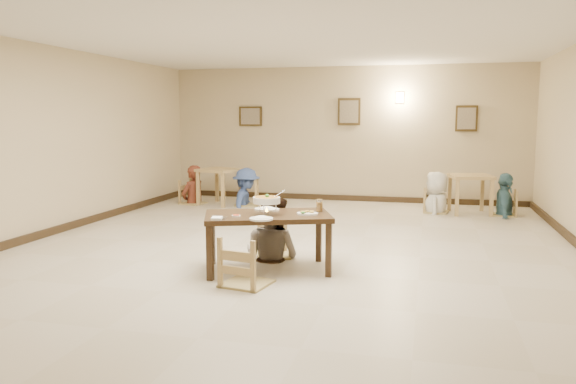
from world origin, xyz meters
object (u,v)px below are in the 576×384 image
(main_diner, at_px, (271,195))
(bg_chair_lr, at_px, (246,181))
(bg_table_right, at_px, (471,182))
(drink_glass, at_px, (319,206))
(bg_diner_b, at_px, (246,168))
(bg_chair_rl, at_px, (437,189))
(bg_chair_rr, at_px, (505,192))
(curry_warmer, at_px, (267,200))
(bg_table_left, at_px, (220,175))
(main_table, at_px, (268,220))
(bg_diner_c, at_px, (437,172))
(chair_near, at_px, (246,239))
(bg_diner_d, at_px, (506,173))
(bg_chair_ll, at_px, (193,181))
(chair_far, at_px, (273,222))
(bg_diner_a, at_px, (192,165))

(main_diner, bearing_deg, bg_chair_lr, -48.67)
(main_diner, height_order, bg_table_right, main_diner)
(drink_glass, height_order, bg_diner_b, bg_diner_b)
(bg_table_right, relative_size, bg_chair_rl, 0.94)
(bg_table_right, distance_m, bg_chair_rr, 0.65)
(curry_warmer, relative_size, bg_table_left, 0.38)
(main_table, bearing_deg, bg_chair_lr, 91.08)
(bg_table_left, distance_m, bg_table_right, 5.17)
(bg_diner_c, bearing_deg, curry_warmer, -16.89)
(bg_table_left, distance_m, bg_chair_rr, 5.80)
(curry_warmer, height_order, bg_chair_rr, curry_warmer)
(bg_chair_rl, bearing_deg, chair_near, 167.29)
(drink_glass, distance_m, bg_diner_d, 5.33)
(bg_chair_lr, distance_m, bg_chair_rl, 3.94)
(main_table, bearing_deg, bg_chair_ll, 102.68)
(chair_far, bearing_deg, bg_chair_rl, 43.72)
(curry_warmer, relative_size, bg_diner_b, 0.23)
(main_table, bearing_deg, bg_diner_a, 102.68)
(drink_glass, distance_m, bg_chair_rl, 4.83)
(bg_chair_lr, relative_size, bg_diner_d, 0.64)
(curry_warmer, distance_m, bg_chair_rl, 5.38)
(bg_chair_lr, bearing_deg, bg_chair_rl, 78.85)
(bg_diner_c, bearing_deg, bg_diner_a, -82.99)
(main_diner, distance_m, bg_table_left, 4.87)
(bg_chair_lr, bearing_deg, bg_diner_a, -98.80)
(bg_chair_lr, relative_size, bg_chair_rr, 1.12)
(drink_glass, relative_size, bg_diner_a, 0.09)
(bg_chair_rr, xyz_separation_m, bg_diner_c, (-1.27, 0.03, 0.35))
(chair_near, xyz_separation_m, main_diner, (-0.06, 1.24, 0.32))
(bg_chair_ll, bearing_deg, bg_diner_b, -72.73)
(main_table, distance_m, bg_table_left, 5.45)
(bg_diner_a, bearing_deg, curry_warmer, 55.41)
(bg_chair_ll, bearing_deg, bg_diner_c, -74.54)
(drink_glass, bearing_deg, main_diner, 157.99)
(bg_chair_lr, distance_m, bg_diner_d, 5.21)
(curry_warmer, distance_m, bg_chair_ll, 5.74)
(bg_diner_c, bearing_deg, main_diner, -21.16)
(bg_diner_b, bearing_deg, bg_diner_a, 90.17)
(main_diner, bearing_deg, bg_diner_a, -35.88)
(bg_chair_ll, height_order, bg_diner_d, bg_diner_d)
(main_table, distance_m, bg_diner_d, 5.90)
(bg_diner_b, bearing_deg, bg_chair_rr, -92.68)
(drink_glass, xyz_separation_m, bg_chair_ll, (-3.66, 4.47, -0.28))
(chair_near, distance_m, bg_chair_lr, 5.78)
(bg_table_left, xyz_separation_m, bg_diner_a, (-0.60, -0.07, 0.20))
(bg_table_right, height_order, bg_chair_rl, bg_chair_rl)
(curry_warmer, height_order, drink_glass, curry_warmer)
(bg_diner_b, height_order, bg_diner_c, bg_diner_c)
(drink_glass, relative_size, bg_chair_rr, 0.17)
(main_table, relative_size, bg_diner_c, 1.05)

